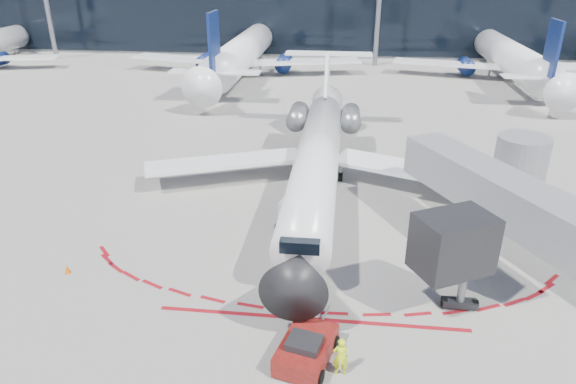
# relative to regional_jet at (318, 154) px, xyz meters

# --- Properties ---
(ground) EXTENTS (260.00, 260.00, 0.00)m
(ground) POSITION_rel_regional_jet_xyz_m (0.68, -2.85, -2.53)
(ground) COLOR gray
(ground) RESTS_ON ground
(apron_centerline) EXTENTS (0.25, 40.00, 0.01)m
(apron_centerline) POSITION_rel_regional_jet_xyz_m (0.68, -0.85, -2.53)
(apron_centerline) COLOR silver
(apron_centerline) RESTS_ON ground
(apron_stop_bar) EXTENTS (14.00, 0.25, 0.01)m
(apron_stop_bar) POSITION_rel_regional_jet_xyz_m (0.68, -14.35, -2.53)
(apron_stop_bar) COLOR maroon
(apron_stop_bar) RESTS_ON ground
(jet_bridge) EXTENTS (10.03, 15.20, 4.90)m
(jet_bridge) POSITION_rel_regional_jet_xyz_m (10.47, -5.86, 0.47)
(jet_bridge) COLOR gray
(jet_bridge) RESTS_ON ground
(regional_jet) EXTENTS (24.58, 30.30, 7.59)m
(regional_jet) POSITION_rel_regional_jet_xyz_m (0.00, 0.00, 0.00)
(regional_jet) COLOR white
(regional_jet) RESTS_ON ground
(pushback_tug) EXTENTS (2.63, 4.86, 1.24)m
(pushback_tug) POSITION_rel_regional_jet_xyz_m (0.63, -16.91, -1.99)
(pushback_tug) COLOR #610D0E
(pushback_tug) RESTS_ON ground
(ramp_worker) EXTENTS (0.67, 0.48, 1.72)m
(ramp_worker) POSITION_rel_regional_jet_xyz_m (2.01, -17.52, -1.68)
(ramp_worker) COLOR #E0FF1A
(ramp_worker) RESTS_ON ground
(uld_container) EXTENTS (2.02, 1.82, 1.65)m
(uld_container) POSITION_rel_regional_jet_xyz_m (-1.14, -5.71, -1.72)
(uld_container) COLOR black
(uld_container) RESTS_ON ground
(safety_cone_left) EXTENTS (0.32, 0.32, 0.44)m
(safety_cone_left) POSITION_rel_regional_jet_xyz_m (-12.08, -12.10, -2.31)
(safety_cone_left) COLOR #E05F04
(safety_cone_left) RESTS_ON ground
(bg_airliner_1) EXTENTS (37.17, 39.36, 12.03)m
(bg_airliner_1) POSITION_rel_regional_jet_xyz_m (-12.44, 37.50, 3.48)
(bg_airliner_1) COLOR white
(bg_airliner_1) RESTS_ON ground
(bg_airliner_2) EXTENTS (34.68, 36.72, 11.22)m
(bg_airliner_2) POSITION_rel_regional_jet_xyz_m (22.61, 38.87, 3.07)
(bg_airliner_2) COLOR white
(bg_airliner_2) RESTS_ON ground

